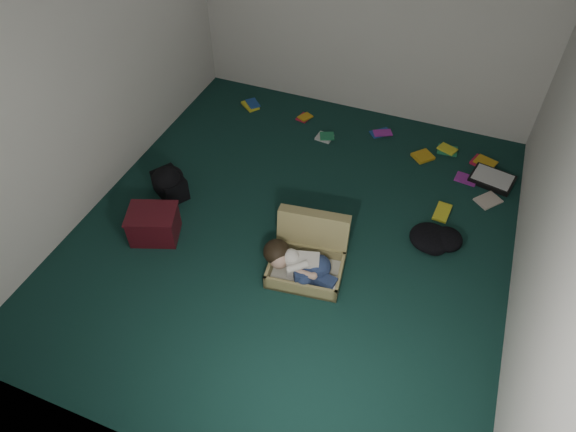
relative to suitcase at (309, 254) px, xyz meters
The scene contains 12 objects.
floor 0.45m from the suitcase, 128.97° to the left, with size 4.50×4.50×0.00m, color #11332C.
wall_back 2.85m from the suitcase, 95.98° to the left, with size 4.50×4.50×0.00m, color silver.
wall_front 2.25m from the suitcase, 98.05° to the right, with size 4.50×4.50×0.00m, color silver.
wall_left 2.57m from the suitcase, behind, with size 4.50×4.50×0.00m, color silver.
wall_right 2.11m from the suitcase, 10.95° to the left, with size 4.50×4.50×0.00m, color silver.
suitcase is the anchor object (origin of this frame).
person 0.17m from the suitcase, 97.71° to the right, with size 0.71×0.34×0.29m.
maroon_bin 1.48m from the suitcase, behind, with size 0.54×0.48×0.31m.
backpack 1.67m from the suitcase, 167.62° to the left, with size 0.45×0.36×0.27m, color black, non-canonical shape.
clothing_pile 1.13m from the suitcase, 30.76° to the left, with size 0.45×0.36×0.14m, color black, non-canonical shape.
paper_tray 2.29m from the suitcase, 51.28° to the left, with size 0.49×0.41×0.06m.
book_scatter 1.90m from the suitcase, 78.47° to the left, with size 3.18×1.33×0.02m.
Camera 1 is at (1.18, -3.15, 3.64)m, focal length 32.00 mm.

